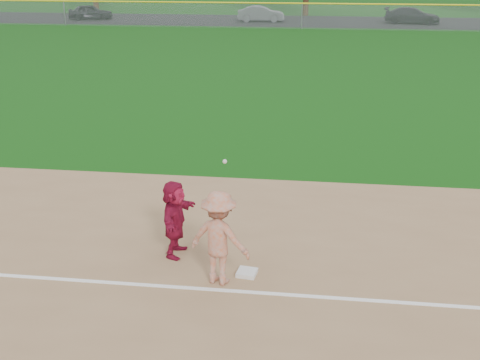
# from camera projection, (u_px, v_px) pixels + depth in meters

# --- Properties ---
(ground) EXTENTS (160.00, 160.00, 0.00)m
(ground) POSITION_uv_depth(u_px,v_px,m) (230.00, 270.00, 11.62)
(ground) COLOR #10470D
(ground) RESTS_ON ground
(foul_line) EXTENTS (60.00, 0.10, 0.01)m
(foul_line) POSITION_uv_depth(u_px,v_px,m) (224.00, 290.00, 10.87)
(foul_line) COLOR white
(foul_line) RESTS_ON infield_dirt
(parking_asphalt) EXTENTS (120.00, 10.00, 0.01)m
(parking_asphalt) POSITION_uv_depth(u_px,v_px,m) (304.00, 21.00, 54.29)
(parking_asphalt) COLOR black
(parking_asphalt) RESTS_ON ground
(first_base) EXTENTS (0.40, 0.40, 0.08)m
(first_base) POSITION_uv_depth(u_px,v_px,m) (247.00, 273.00, 11.40)
(first_base) COLOR silver
(first_base) RESTS_ON infield_dirt
(base_runner) EXTENTS (0.59, 1.50, 1.58)m
(base_runner) POSITION_uv_depth(u_px,v_px,m) (175.00, 218.00, 11.92)
(base_runner) COLOR maroon
(base_runner) RESTS_ON infield_dirt
(car_left) EXTENTS (4.28, 2.77, 1.36)m
(car_left) POSITION_uv_depth(u_px,v_px,m) (90.00, 12.00, 55.32)
(car_left) COLOR black
(car_left) RESTS_ON parking_asphalt
(car_mid) EXTENTS (4.25, 1.75, 1.37)m
(car_mid) POSITION_uv_depth(u_px,v_px,m) (261.00, 14.00, 53.58)
(car_mid) COLOR #53565B
(car_mid) RESTS_ON parking_asphalt
(car_right) EXTENTS (4.99, 2.73, 1.37)m
(car_right) POSITION_uv_depth(u_px,v_px,m) (412.00, 16.00, 52.05)
(car_right) COLOR black
(car_right) RESTS_ON parking_asphalt
(first_base_play) EXTENTS (1.30, 0.96, 2.27)m
(first_base_play) POSITION_uv_depth(u_px,v_px,m) (219.00, 238.00, 10.86)
(first_base_play) COLOR #A4A4A6
(first_base_play) RESTS_ON infield_dirt
(outfield_fence) EXTENTS (110.00, 0.12, 110.00)m
(outfield_fence) POSITION_uv_depth(u_px,v_px,m) (302.00, 4.00, 48.04)
(outfield_fence) COLOR #999EA0
(outfield_fence) RESTS_ON ground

